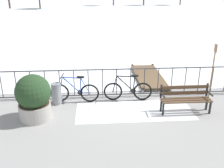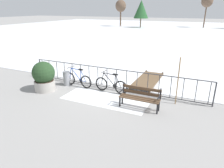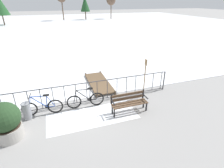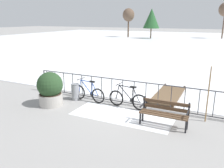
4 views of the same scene
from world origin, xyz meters
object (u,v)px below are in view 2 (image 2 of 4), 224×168
Objects in this scene: bicycle_near_railing at (111,85)px; planter_with_shrub at (44,76)px; trash_bin at (67,78)px; park_bench at (140,96)px; bicycle_second at (78,79)px; oar_upright at (178,78)px.

planter_with_shrub reaches higher than bicycle_near_railing.
planter_with_shrub is at bearing -159.63° from bicycle_near_railing.
trash_bin is at bearing 62.07° from planter_with_shrub.
planter_with_shrub is at bearing -178.26° from park_bench.
trash_bin is (-0.61, -0.11, 0.00)m from bicycle_second.
trash_bin is at bearing -178.89° from oar_upright.
park_bench is (3.59, -0.98, 0.14)m from bicycle_second.
bicycle_near_railing and bicycle_second have the same top height.
bicycle_near_railing is 3.07m from oar_upright.
trash_bin is 0.37× the size of oar_upright.
oar_upright reaches higher than bicycle_near_railing.
trash_bin is at bearing -177.46° from bicycle_near_railing.
planter_with_shrub is (-3.01, -1.12, 0.34)m from bicycle_near_railing.
bicycle_second is 1.20× the size of planter_with_shrub.
bicycle_near_railing is at bearing 2.54° from trash_bin.
trash_bin is (-4.20, 0.86, -0.14)m from park_bench.
bicycle_near_railing is 0.86× the size of oar_upright.
bicycle_near_railing reaches higher than trash_bin.
bicycle_near_railing is 1.07× the size of park_bench.
bicycle_second is 1.64m from planter_with_shrub.
oar_upright is (2.97, -0.00, 0.77)m from bicycle_near_railing.
park_bench is 4.74m from planter_with_shrub.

